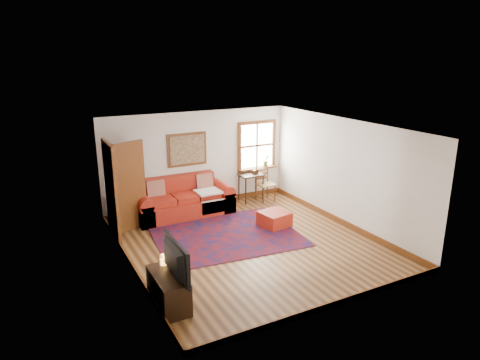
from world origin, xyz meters
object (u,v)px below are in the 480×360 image
media_cabinet (168,290)px  ladder_back_chair (264,183)px  side_table (251,179)px  red_ottoman (274,219)px  red_leather_sofa (183,202)px

media_cabinet → ladder_back_chair: bearing=42.8°
side_table → red_ottoman: bearing=-102.3°
red_ottoman → ladder_back_chair: ladder_back_chair is taller
red_leather_sofa → side_table: bearing=3.3°
ladder_back_chair → red_leather_sofa: bearing=179.5°
red_leather_sofa → side_table: (2.01, 0.12, 0.32)m
red_ottoman → media_cabinet: bearing=-157.9°
red_ottoman → media_cabinet: media_cabinet is taller
ladder_back_chair → media_cabinet: 5.46m
media_cabinet → side_table: bearing=46.4°
red_leather_sofa → side_table: size_ratio=3.20×
red_leather_sofa → red_ottoman: bearing=-47.2°
side_table → ladder_back_chair: ladder_back_chair is taller
red_leather_sofa → media_cabinet: (-1.65, -3.72, -0.04)m
ladder_back_chair → media_cabinet: bearing=-137.2°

